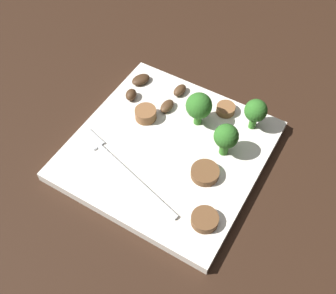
{
  "coord_description": "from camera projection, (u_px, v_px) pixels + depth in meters",
  "views": [
    {
      "loc": [
        -0.16,
        0.27,
        0.44
      ],
      "look_at": [
        0.0,
        0.0,
        0.01
      ],
      "focal_mm": 43.19,
      "sensor_mm": 36.0,
      "label": 1
    }
  ],
  "objects": [
    {
      "name": "ground_plane",
      "position": [
        168.0,
        153.0,
        0.55
      ],
      "size": [
        1.4,
        1.4,
        0.0
      ],
      "primitive_type": "plane",
      "color": "black"
    },
    {
      "name": "plate",
      "position": [
        168.0,
        150.0,
        0.54
      ],
      "size": [
        0.24,
        0.24,
        0.01
      ],
      "primitive_type": "cube",
      "color": "white",
      "rests_on": "ground_plane"
    },
    {
      "name": "fork",
      "position": [
        119.0,
        165.0,
        0.52
      ],
      "size": [
        0.18,
        0.06,
        0.0
      ],
      "rotation": [
        0.0,
        0.0,
        -0.27
      ],
      "color": "silver",
      "rests_on": "plate"
    },
    {
      "name": "broccoli_floret_0",
      "position": [
        226.0,
        137.0,
        0.5
      ],
      "size": [
        0.03,
        0.03,
        0.05
      ],
      "color": "#347525",
      "rests_on": "plate"
    },
    {
      "name": "broccoli_floret_1",
      "position": [
        256.0,
        111.0,
        0.53
      ],
      "size": [
        0.03,
        0.03,
        0.05
      ],
      "color": "#347525",
      "rests_on": "plate"
    },
    {
      "name": "broccoli_floret_2",
      "position": [
        199.0,
        106.0,
        0.53
      ],
      "size": [
        0.04,
        0.04,
        0.05
      ],
      "color": "#347525",
      "rests_on": "plate"
    },
    {
      "name": "sausage_slice_0",
      "position": [
        205.0,
        173.0,
        0.5
      ],
      "size": [
        0.05,
        0.05,
        0.01
      ],
      "primitive_type": "cylinder",
      "rotation": [
        0.0,
        0.0,
        2.37
      ],
      "color": "brown",
      "rests_on": "plate"
    },
    {
      "name": "sausage_slice_1",
      "position": [
        205.0,
        220.0,
        0.47
      ],
      "size": [
        0.04,
        0.04,
        0.01
      ],
      "primitive_type": "cylinder",
      "rotation": [
        0.0,
        0.0,
        2.05
      ],
      "color": "brown",
      "rests_on": "plate"
    },
    {
      "name": "sausage_slice_2",
      "position": [
        146.0,
        114.0,
        0.56
      ],
      "size": [
        0.04,
        0.04,
        0.02
      ],
      "primitive_type": "cylinder",
      "rotation": [
        0.0,
        0.0,
        2.59
      ],
      "color": "brown",
      "rests_on": "plate"
    },
    {
      "name": "sausage_slice_3",
      "position": [
        226.0,
        109.0,
        0.57
      ],
      "size": [
        0.04,
        0.04,
        0.01
      ],
      "primitive_type": "cylinder",
      "rotation": [
        0.0,
        0.0,
        2.1
      ],
      "color": "brown",
      "rests_on": "plate"
    },
    {
      "name": "mushroom_0",
      "position": [
        180.0,
        90.0,
        0.59
      ],
      "size": [
        0.02,
        0.03,
        0.01
      ],
      "primitive_type": "ellipsoid",
      "rotation": [
        0.0,
        0.0,
        4.62
      ],
      "color": "#4C331E",
      "rests_on": "plate"
    },
    {
      "name": "mushroom_1",
      "position": [
        167.0,
        106.0,
        0.57
      ],
      "size": [
        0.02,
        0.03,
        0.01
      ],
      "primitive_type": "ellipsoid",
      "rotation": [
        0.0,
        0.0,
        4.68
      ],
      "color": "#4C331E",
      "rests_on": "plate"
    },
    {
      "name": "mushroom_2",
      "position": [
        131.0,
        95.0,
        0.58
      ],
      "size": [
        0.02,
        0.02,
        0.01
      ],
      "primitive_type": "ellipsoid",
      "rotation": [
        0.0,
        0.0,
        5.0
      ],
      "color": "#422B19",
      "rests_on": "plate"
    },
    {
      "name": "mushroom_3",
      "position": [
        141.0,
        80.0,
        0.6
      ],
      "size": [
        0.03,
        0.03,
        0.01
      ],
      "primitive_type": "ellipsoid",
      "rotation": [
        0.0,
        0.0,
        4.3
      ],
      "color": "#422B19",
      "rests_on": "plate"
    }
  ]
}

